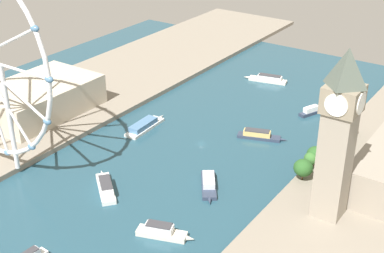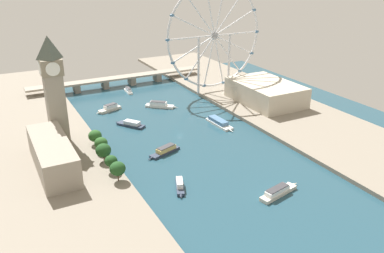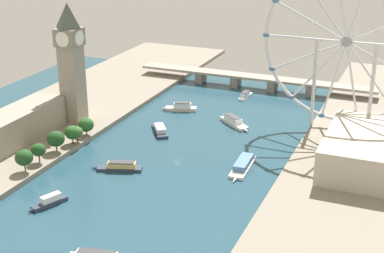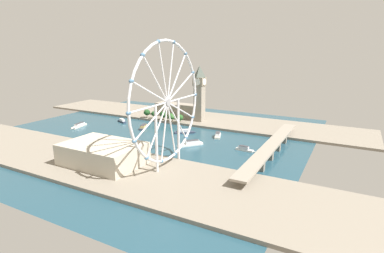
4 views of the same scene
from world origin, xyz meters
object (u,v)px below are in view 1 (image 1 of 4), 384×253
object	(u,v)px
riverside_hall	(39,98)
tour_boat_2	(312,111)
tour_boat_5	(144,126)
clock_tower	(338,133)
tour_boat_6	(259,135)
tour_boat_4	(162,232)
tour_boat_0	(209,183)
tour_boat_7	(106,187)
tour_boat_1	(268,79)

from	to	relation	value
riverside_hall	tour_boat_2	size ratio (longest dim) A/B	3.31
riverside_hall	tour_boat_5	distance (m)	71.46
clock_tower	tour_boat_5	size ratio (longest dim) A/B	2.20
tour_boat_6	clock_tower	bearing A→B (deg)	-59.06
tour_boat_4	tour_boat_6	bearing A→B (deg)	75.47
tour_boat_2	tour_boat_6	size ratio (longest dim) A/B	0.74
tour_boat_5	tour_boat_0	bearing A→B (deg)	-118.36
clock_tower	tour_boat_0	bearing A→B (deg)	8.07
clock_tower	tour_boat_0	size ratio (longest dim) A/B	3.00
tour_boat_6	tour_boat_7	xyz separation A→B (m)	(36.48, 93.64, 0.21)
tour_boat_0	tour_boat_7	distance (m)	52.05
tour_boat_2	tour_boat_4	distance (m)	156.51
tour_boat_0	tour_boat_1	bearing A→B (deg)	160.97
tour_boat_5	tour_boat_6	xyz separation A→B (m)	(-63.87, -28.99, 0.02)
tour_boat_2	clock_tower	bearing A→B (deg)	-130.78
tour_boat_0	tour_boat_1	distance (m)	150.91
clock_tower	tour_boat_2	xyz separation A→B (m)	(51.74, -102.64, -42.48)
clock_tower	tour_boat_7	world-z (taller)	clock_tower
tour_boat_0	clock_tower	bearing A→B (deg)	63.05
tour_boat_4	tour_boat_5	bearing A→B (deg)	113.84
riverside_hall	tour_boat_7	xyz separation A→B (m)	(-94.12, 41.37, -10.30)
tour_boat_0	tour_boat_5	world-z (taller)	tour_boat_5
clock_tower	tour_boat_4	size ratio (longest dim) A/B	3.03
riverside_hall	tour_boat_1	world-z (taller)	riverside_hall
tour_boat_2	tour_boat_7	size ratio (longest dim) A/B	0.80
riverside_hall	clock_tower	bearing A→B (deg)	179.85
riverside_hall	tour_boat_5	bearing A→B (deg)	-160.77
tour_boat_1	clock_tower	bearing A→B (deg)	114.21
riverside_hall	tour_boat_2	xyz separation A→B (m)	(-143.08, -102.14, -10.54)
tour_boat_2	riverside_hall	bearing A→B (deg)	147.99
tour_boat_0	tour_boat_5	xyz separation A→B (m)	(68.13, -32.28, 0.19)
clock_tower	tour_boat_6	size ratio (longest dim) A/B	2.72
riverside_hall	tour_boat_0	size ratio (longest dim) A/B	2.71
tour_boat_7	tour_boat_1	bearing A→B (deg)	-49.91
tour_boat_2	tour_boat_4	size ratio (longest dim) A/B	0.83
tour_boat_0	tour_boat_2	distance (m)	111.44
tour_boat_1	tour_boat_7	world-z (taller)	tour_boat_7
riverside_hall	tour_boat_2	bearing A→B (deg)	-144.48
clock_tower	tour_boat_5	distance (m)	137.02
tour_boat_2	tour_boat_4	world-z (taller)	tour_boat_4
tour_boat_1	tour_boat_2	bearing A→B (deg)	133.30
tour_boat_7	tour_boat_2	bearing A→B (deg)	-69.01
clock_tower	tour_boat_1	bearing A→B (deg)	-53.38
tour_boat_5	clock_tower	bearing A→B (deg)	-103.53
clock_tower	tour_boat_6	distance (m)	93.33
tour_boat_2	tour_boat_4	bearing A→B (deg)	-158.83
clock_tower	riverside_hall	world-z (taller)	clock_tower
tour_boat_1	tour_boat_6	size ratio (longest dim) A/B	1.13
clock_tower	tour_boat_4	xyz separation A→B (m)	(55.26, 53.83, -42.16)
tour_boat_5	tour_boat_7	world-z (taller)	tour_boat_7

